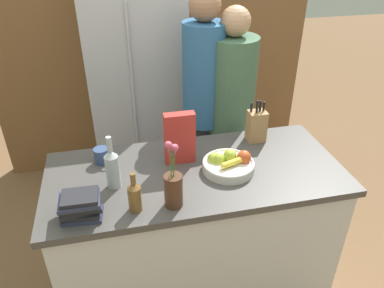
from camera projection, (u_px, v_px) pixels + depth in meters
The scene contains 14 objects.
ground_plane at pixel (195, 281), 2.57m from camera, with size 14.00×14.00×0.00m, color brown.
kitchen_island at pixel (195, 231), 2.33m from camera, with size 1.65×0.74×0.93m.
back_wall_wood at pixel (152, 28), 3.29m from camera, with size 2.85×0.12×2.60m.
refrigerator at pixel (137, 76), 3.10m from camera, with size 0.77×0.63×2.01m.
fruit_bowl at pixel (228, 164), 2.08m from camera, with size 0.29×0.29×0.11m.
knife_block at pixel (256, 126), 2.32m from camera, with size 0.11×0.09×0.28m.
flower_vase at pixel (173, 186), 1.78m from camera, with size 0.09×0.09×0.37m.
cereal_box at pixel (180, 138), 2.09m from camera, with size 0.17×0.06×0.31m.
coffee_mug at pixel (102, 156), 2.14m from camera, with size 0.10×0.11×0.09m.
book_stack at pixel (81, 206), 1.73m from camera, with size 0.21×0.15×0.13m.
bottle_oil at pixel (112, 168), 1.91m from camera, with size 0.07×0.07×0.30m.
bottle_vinegar at pixel (135, 196), 1.77m from camera, with size 0.07×0.07×0.21m.
person_at_sink at pixel (203, 101), 2.66m from camera, with size 0.29×0.29×1.77m.
person_in_blue at pixel (230, 111), 2.68m from camera, with size 0.33×0.33×1.67m.
Camera 1 is at (-0.40, -1.66, 2.14)m, focal length 35.00 mm.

